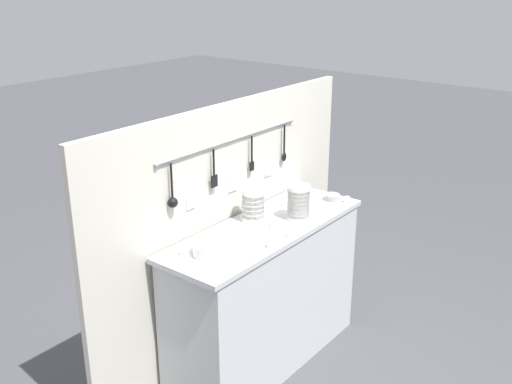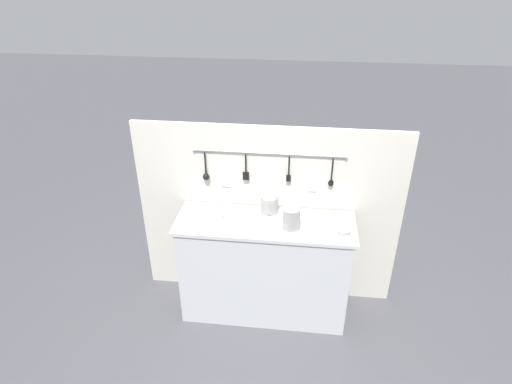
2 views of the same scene
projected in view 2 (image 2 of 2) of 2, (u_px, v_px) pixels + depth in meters
ground_plane at (264, 308)px, 3.83m from camera, size 20.00×20.00×0.00m
counter at (264, 268)px, 3.60m from camera, size 1.42×0.48×0.93m
back_wall at (268, 215)px, 3.67m from camera, size 2.22×0.09×1.63m
bowl_stack_tall_left at (291, 218)px, 3.22m from camera, size 0.13×0.13×0.22m
bowl_stack_nested_right at (269, 204)px, 3.42m from camera, size 0.14×0.14×0.20m
plate_stack at (208, 215)px, 3.40m from camera, size 0.23×0.23×0.07m
steel_mixing_bowl at (344, 231)px, 3.23m from camera, size 0.10×0.10×0.04m
cup_back_right at (258, 234)px, 3.20m from camera, size 0.04×0.04×0.04m
cup_centre at (198, 208)px, 3.52m from camera, size 0.04×0.04×0.04m
cup_beside_plates at (268, 223)px, 3.33m from camera, size 0.04×0.04×0.04m
cup_edge_near at (347, 239)px, 3.14m from camera, size 0.04×0.04×0.04m
cup_front_left at (309, 216)px, 3.41m from camera, size 0.04×0.04×0.04m
cup_back_left at (235, 232)px, 3.22m from camera, size 0.04×0.04×0.04m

